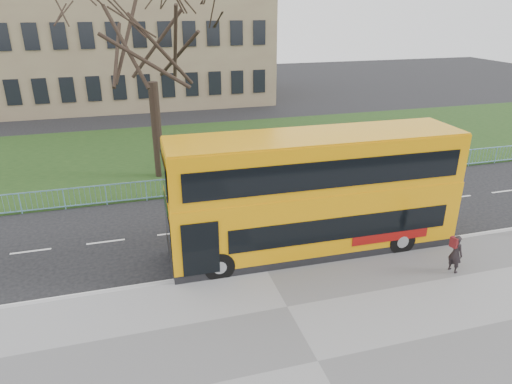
# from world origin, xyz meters

# --- Properties ---
(ground) EXTENTS (120.00, 120.00, 0.00)m
(ground) POSITION_xyz_m (0.00, 0.00, 0.00)
(ground) COLOR black
(ground) RESTS_ON ground
(pavement) EXTENTS (80.00, 10.50, 0.12)m
(pavement) POSITION_xyz_m (0.00, -6.75, 0.06)
(pavement) COLOR slate
(pavement) RESTS_ON ground
(kerb) EXTENTS (80.00, 0.20, 0.14)m
(kerb) POSITION_xyz_m (0.00, -1.55, 0.07)
(kerb) COLOR #9C9C9F
(kerb) RESTS_ON ground
(grass_verge) EXTENTS (80.00, 15.40, 0.08)m
(grass_verge) POSITION_xyz_m (0.00, 14.30, 0.04)
(grass_verge) COLOR #183413
(grass_verge) RESTS_ON ground
(guard_railing) EXTENTS (40.00, 0.12, 1.10)m
(guard_railing) POSITION_xyz_m (0.00, 6.60, 0.55)
(guard_railing) COLOR #79B5D8
(guard_railing) RESTS_ON ground
(bare_tree) EXTENTS (9.16, 9.16, 13.09)m
(bare_tree) POSITION_xyz_m (-3.00, 10.00, 6.62)
(bare_tree) COLOR black
(bare_tree) RESTS_ON grass_verge
(civic_building) EXTENTS (30.00, 15.00, 14.00)m
(civic_building) POSITION_xyz_m (-5.00, 35.00, 7.00)
(civic_building) COLOR #826B52
(civic_building) RESTS_ON ground
(yellow_bus) EXTENTS (11.74, 3.00, 4.90)m
(yellow_bus) POSITION_xyz_m (2.37, -0.51, 2.63)
(yellow_bus) COLOR orange
(yellow_bus) RESTS_ON ground
(pedestrian) EXTENTS (0.51, 0.64, 1.52)m
(pedestrian) POSITION_xyz_m (6.81, -3.75, 0.88)
(pedestrian) COLOR black
(pedestrian) RESTS_ON pavement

